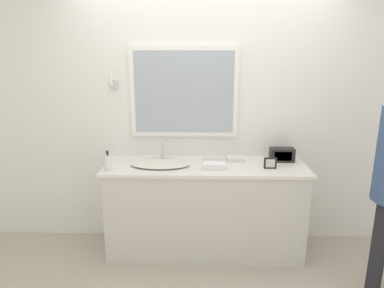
{
  "coord_description": "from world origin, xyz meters",
  "views": [
    {
      "loc": [
        -0.05,
        -2.72,
        1.88
      ],
      "look_at": [
        -0.12,
        0.3,
        1.09
      ],
      "focal_mm": 32.0,
      "sensor_mm": 36.0,
      "label": 1
    }
  ],
  "objects_px": {
    "soap_bottle": "(108,162)",
    "sink_basin": "(160,163)",
    "appliance_box": "(282,155)",
    "picture_frame": "(270,163)"
  },
  "relations": [
    {
      "from": "soap_bottle",
      "to": "appliance_box",
      "type": "bearing_deg",
      "value": 10.69
    },
    {
      "from": "sink_basin",
      "to": "appliance_box",
      "type": "xyz_separation_m",
      "value": [
        1.15,
        0.15,
        0.05
      ]
    },
    {
      "from": "appliance_box",
      "to": "picture_frame",
      "type": "height_order",
      "value": "appliance_box"
    },
    {
      "from": "sink_basin",
      "to": "soap_bottle",
      "type": "relative_size",
      "value": 3.06
    },
    {
      "from": "soap_bottle",
      "to": "appliance_box",
      "type": "xyz_separation_m",
      "value": [
        1.59,
        0.3,
        -0.01
      ]
    },
    {
      "from": "appliance_box",
      "to": "picture_frame",
      "type": "xyz_separation_m",
      "value": [
        -0.15,
        -0.22,
        -0.01
      ]
    },
    {
      "from": "soap_bottle",
      "to": "sink_basin",
      "type": "bearing_deg",
      "value": 18.29
    },
    {
      "from": "soap_bottle",
      "to": "appliance_box",
      "type": "relative_size",
      "value": 0.79
    },
    {
      "from": "soap_bottle",
      "to": "appliance_box",
      "type": "distance_m",
      "value": 1.62
    },
    {
      "from": "appliance_box",
      "to": "picture_frame",
      "type": "bearing_deg",
      "value": -124.68
    }
  ]
}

